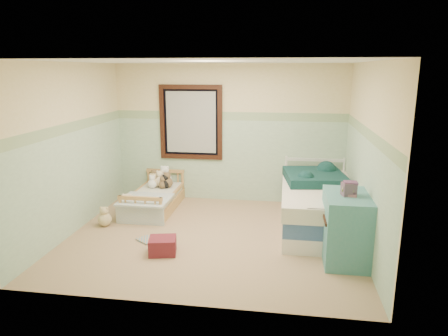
# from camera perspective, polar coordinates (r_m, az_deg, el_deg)

# --- Properties ---
(floor) EXTENTS (4.20, 3.60, 0.02)m
(floor) POSITION_cam_1_polar(r_m,az_deg,el_deg) (6.10, -1.69, -9.66)
(floor) COLOR #917657
(floor) RESTS_ON ground
(ceiling) EXTENTS (4.20, 3.60, 0.02)m
(ceiling) POSITION_cam_1_polar(r_m,az_deg,el_deg) (5.60, -1.87, 14.76)
(ceiling) COLOR white
(ceiling) RESTS_ON wall_back
(wall_back) EXTENTS (4.20, 0.04, 2.50)m
(wall_back) POSITION_cam_1_polar(r_m,az_deg,el_deg) (7.46, 0.70, 4.80)
(wall_back) COLOR #D4C285
(wall_back) RESTS_ON floor
(wall_front) EXTENTS (4.20, 0.04, 2.50)m
(wall_front) POSITION_cam_1_polar(r_m,az_deg,el_deg) (4.01, -6.38, -3.16)
(wall_front) COLOR #D4C285
(wall_front) RESTS_ON floor
(wall_left) EXTENTS (0.04, 3.60, 2.50)m
(wall_left) POSITION_cam_1_polar(r_m,az_deg,el_deg) (6.43, -20.55, 2.46)
(wall_left) COLOR #D4C285
(wall_left) RESTS_ON floor
(wall_right) EXTENTS (0.04, 3.60, 2.50)m
(wall_right) POSITION_cam_1_polar(r_m,az_deg,el_deg) (5.73, 19.37, 1.27)
(wall_right) COLOR #D4C285
(wall_right) RESTS_ON floor
(wainscot_mint) EXTENTS (4.20, 0.01, 1.50)m
(wainscot_mint) POSITION_cam_1_polar(r_m,az_deg,el_deg) (7.54, 0.68, 1.02)
(wainscot_mint) COLOR #91B095
(wainscot_mint) RESTS_ON floor
(border_strip) EXTENTS (4.20, 0.01, 0.15)m
(border_strip) POSITION_cam_1_polar(r_m,az_deg,el_deg) (7.40, 0.69, 7.26)
(border_strip) COLOR #477853
(border_strip) RESTS_ON wall_back
(window_frame) EXTENTS (1.16, 0.06, 1.36)m
(window_frame) POSITION_cam_1_polar(r_m,az_deg,el_deg) (7.52, -4.66, 6.36)
(window_frame) COLOR black
(window_frame) RESTS_ON wall_back
(window_blinds) EXTENTS (0.92, 0.01, 1.12)m
(window_blinds) POSITION_cam_1_polar(r_m,az_deg,el_deg) (7.53, -4.64, 6.37)
(window_blinds) COLOR beige
(window_blinds) RESTS_ON window_frame
(toddler_bed_frame) EXTENTS (0.73, 1.46, 0.19)m
(toddler_bed_frame) POSITION_cam_1_polar(r_m,az_deg,el_deg) (7.30, -9.66, -4.97)
(toddler_bed_frame) COLOR #B77947
(toddler_bed_frame) RESTS_ON floor
(toddler_mattress) EXTENTS (0.67, 1.39, 0.12)m
(toddler_mattress) POSITION_cam_1_polar(r_m,az_deg,el_deg) (7.25, -9.71, -3.82)
(toddler_mattress) COLOR silver
(toddler_mattress) RESTS_ON toddler_bed_frame
(patchwork_quilt) EXTENTS (0.79, 0.73, 0.03)m
(patchwork_quilt) POSITION_cam_1_polar(r_m,az_deg,el_deg) (6.82, -10.91, -4.35)
(patchwork_quilt) COLOR #7CA2D8
(patchwork_quilt) RESTS_ON toddler_mattress
(plush_bed_brown) EXTENTS (0.19, 0.19, 0.19)m
(plush_bed_brown) POSITION_cam_1_polar(r_m,az_deg,el_deg) (7.71, -9.67, -1.58)
(plush_bed_brown) COLOR brown
(plush_bed_brown) RESTS_ON toddler_mattress
(plush_bed_white) EXTENTS (0.24, 0.24, 0.24)m
(plush_bed_white) POSITION_cam_1_polar(r_m,az_deg,el_deg) (7.64, -8.25, -1.44)
(plush_bed_white) COLOR white
(plush_bed_white) RESTS_ON toddler_mattress
(plush_bed_tan) EXTENTS (0.18, 0.18, 0.18)m
(plush_bed_tan) POSITION_cam_1_polar(r_m,az_deg,el_deg) (7.49, -9.82, -2.05)
(plush_bed_tan) COLOR #D1BA85
(plush_bed_tan) RESTS_ON toddler_mattress
(plush_bed_dark) EXTENTS (0.17, 0.17, 0.17)m
(plush_bed_dark) POSITION_cam_1_polar(r_m,az_deg,el_deg) (7.42, -8.13, -2.17)
(plush_bed_dark) COLOR black
(plush_bed_dark) RESTS_ON toddler_mattress
(plush_floor_cream) EXTENTS (0.26, 0.26, 0.26)m
(plush_floor_cream) POSITION_cam_1_polar(r_m,az_deg,el_deg) (7.04, -13.33, -5.54)
(plush_floor_cream) COLOR beige
(plush_floor_cream) RESTS_ON floor
(plush_floor_tan) EXTENTS (0.22, 0.22, 0.22)m
(plush_floor_tan) POSITION_cam_1_polar(r_m,az_deg,el_deg) (6.71, -16.32, -6.92)
(plush_floor_tan) COLOR #D1BA85
(plush_floor_tan) RESTS_ON floor
(twin_bed_frame) EXTENTS (1.06, 2.12, 0.22)m
(twin_bed_frame) POSITION_cam_1_polar(r_m,az_deg,el_deg) (6.55, 12.85, -7.16)
(twin_bed_frame) COLOR white
(twin_bed_frame) RESTS_ON floor
(twin_boxspring) EXTENTS (1.06, 2.12, 0.22)m
(twin_boxspring) POSITION_cam_1_polar(r_m,az_deg,el_deg) (6.48, 12.96, -5.34)
(twin_boxspring) COLOR #304A87
(twin_boxspring) RESTS_ON twin_bed_frame
(twin_mattress) EXTENTS (1.10, 2.16, 0.22)m
(twin_mattress) POSITION_cam_1_polar(r_m,az_deg,el_deg) (6.41, 13.06, -3.48)
(twin_mattress) COLOR silver
(twin_mattress) RESTS_ON twin_boxspring
(teal_blanket) EXTENTS (1.02, 1.07, 0.14)m
(teal_blanket) POSITION_cam_1_polar(r_m,az_deg,el_deg) (6.65, 12.53, -1.23)
(teal_blanket) COLOR black
(teal_blanket) RESTS_ON twin_mattress
(dresser) EXTENTS (0.54, 0.87, 0.87)m
(dresser) POSITION_cam_1_polar(r_m,az_deg,el_deg) (5.48, 16.62, -7.97)
(dresser) COLOR teal
(dresser) RESTS_ON floor
(book_stack) EXTENTS (0.19, 0.17, 0.17)m
(book_stack) POSITION_cam_1_polar(r_m,az_deg,el_deg) (5.29, 17.04, -2.84)
(book_stack) COLOR brown
(book_stack) RESTS_ON dresser
(red_pillow) EXTENTS (0.41, 0.38, 0.22)m
(red_pillow) POSITION_cam_1_polar(r_m,az_deg,el_deg) (5.60, -8.56, -10.68)
(red_pillow) COLOR maroon
(red_pillow) RESTS_ON floor
(floor_book) EXTENTS (0.34, 0.33, 0.03)m
(floor_book) POSITION_cam_1_polar(r_m,az_deg,el_deg) (6.06, -10.71, -9.83)
(floor_book) COLOR #DE8D40
(floor_book) RESTS_ON floor
(extra_plush_0) EXTENTS (0.15, 0.15, 0.15)m
(extra_plush_0) POSITION_cam_1_polar(r_m,az_deg,el_deg) (7.41, -8.54, -2.29)
(extra_plush_0) COLOR brown
(extra_plush_0) RESTS_ON toddler_mattress
(extra_plush_1) EXTENTS (0.20, 0.20, 0.20)m
(extra_plush_1) POSITION_cam_1_polar(r_m,az_deg,el_deg) (7.45, -7.91, -2.02)
(extra_plush_1) COLOR brown
(extra_plush_1) RESTS_ON toddler_mattress
(extra_plush_2) EXTENTS (0.17, 0.17, 0.17)m
(extra_plush_2) POSITION_cam_1_polar(r_m,az_deg,el_deg) (7.47, -9.95, -2.16)
(extra_plush_2) COLOR white
(extra_plush_2) RESTS_ON toddler_mattress
(extra_plush_3) EXTENTS (0.20, 0.20, 0.20)m
(extra_plush_3) POSITION_cam_1_polar(r_m,az_deg,el_deg) (7.53, -8.91, -1.84)
(extra_plush_3) COLOR beige
(extra_plush_3) RESTS_ON toddler_mattress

